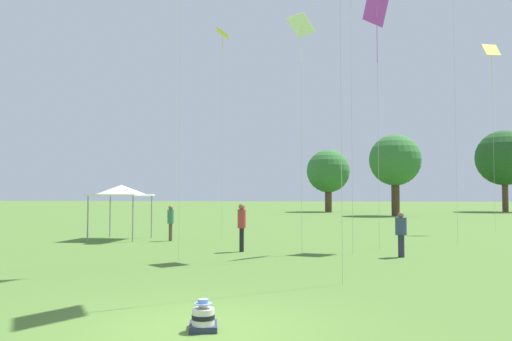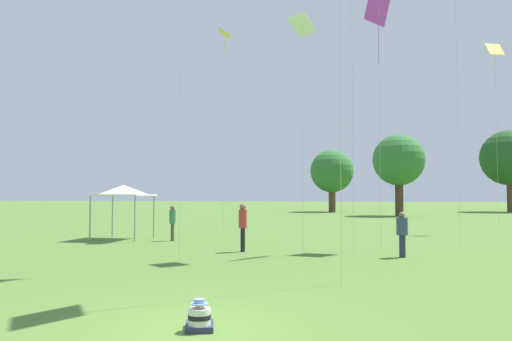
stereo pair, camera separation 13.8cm
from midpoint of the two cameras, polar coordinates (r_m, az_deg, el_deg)
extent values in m
plane|color=#4C702D|center=(8.57, -6.45, -17.61)|extent=(300.00, 300.00, 0.00)
cube|color=#282D47|center=(8.55, -5.99, -17.30)|extent=(0.56, 0.64, 0.10)
cylinder|color=silver|center=(8.41, -6.00, -16.27)|extent=(0.43, 0.43, 0.26)
cylinder|color=black|center=(8.41, -6.00, -16.27)|extent=(0.45, 0.45, 0.07)
sphere|color=#DBAD89|center=(8.36, -5.99, -14.90)|extent=(0.17, 0.17, 0.17)
cylinder|color=#6B8ED1|center=(8.36, -5.99, -14.88)|extent=(0.29, 0.29, 0.01)
cylinder|color=#6B8ED1|center=(8.35, -5.99, -14.65)|extent=(0.17, 0.17, 0.08)
cylinder|color=black|center=(19.32, -1.32, -7.94)|extent=(0.21, 0.21, 0.90)
cylinder|color=#B23833|center=(19.26, -1.31, -5.53)|extent=(0.39, 0.39, 0.72)
sphere|color=brown|center=(19.25, -1.31, -4.16)|extent=(0.25, 0.25, 0.25)
cylinder|color=brown|center=(24.08, -9.37, -6.97)|extent=(0.23, 0.23, 0.82)
cylinder|color=#387A51|center=(24.03, -9.35, -5.21)|extent=(0.43, 0.43, 0.65)
sphere|color=brown|center=(24.02, -9.35, -4.21)|extent=(0.22, 0.22, 0.22)
cylinder|color=#282D42|center=(18.36, 16.59, -8.30)|extent=(0.22, 0.22, 0.78)
cylinder|color=#334260|center=(18.30, 16.56, -6.13)|extent=(0.41, 0.41, 0.61)
sphere|color=brown|center=(18.28, 16.55, -4.89)|extent=(0.21, 0.21, 0.21)
cube|color=white|center=(25.41, -14.77, -2.72)|extent=(2.62, 2.62, 0.08)
cone|color=white|center=(25.41, -14.77, -2.12)|extent=(2.49, 2.49, 0.45)
cylinder|color=#99999E|center=(26.96, -15.94, -5.05)|extent=(0.07, 0.07, 2.13)
cylinder|color=#99999E|center=(26.02, -11.46, -5.19)|extent=(0.07, 0.07, 2.13)
cylinder|color=#99999E|center=(24.95, -18.29, -5.22)|extent=(0.07, 0.07, 2.13)
cylinder|color=#99999E|center=(23.93, -13.52, -5.39)|extent=(0.07, 0.07, 2.13)
cylinder|color=#BCB7A8|center=(12.94, 9.87, 12.52)|extent=(0.01, 0.01, 11.19)
cube|color=#B738C6|center=(22.17, 13.97, 17.86)|extent=(1.23, 1.40, 1.41)
cylinder|color=#B738C6|center=(21.71, 14.01, 14.26)|extent=(0.02, 0.02, 1.89)
cylinder|color=#BCB7A8|center=(20.95, 14.13, 4.98)|extent=(0.01, 0.01, 9.97)
cylinder|color=#BCB7A8|center=(24.12, 22.17, 7.98)|extent=(0.01, 0.01, 13.20)
cube|color=yellow|center=(26.80, -3.48, 15.38)|extent=(0.70, 0.80, 0.45)
cylinder|color=yellow|center=(26.59, -3.49, 13.90)|extent=(0.02, 0.02, 0.94)
cylinder|color=#BCB7A8|center=(25.66, -3.52, 4.13)|extent=(0.01, 0.01, 10.53)
cylinder|color=#BCB7A8|center=(17.95, -8.33, 17.78)|extent=(0.01, 0.01, 16.96)
cube|color=white|center=(19.23, 5.47, 16.23)|extent=(1.11, 1.08, 0.60)
cylinder|color=white|center=(18.97, 5.48, 13.78)|extent=(0.02, 0.02, 1.10)
cylinder|color=#BCB7A8|center=(18.30, 5.53, 3.63)|extent=(0.01, 0.01, 8.45)
cube|color=yellow|center=(33.97, 25.72, 12.39)|extent=(1.06, 0.78, 0.81)
cylinder|color=yellow|center=(33.67, 25.77, 10.31)|extent=(0.02, 0.02, 1.86)
cylinder|color=#BCB7A8|center=(32.99, 25.92, 3.20)|extent=(0.01, 0.01, 10.91)
cylinder|color=#473323|center=(53.39, 16.11, -2.69)|extent=(0.83, 0.83, 4.30)
sphere|color=#337033|center=(53.51, 16.06, 1.18)|extent=(5.30, 5.30, 5.30)
cylinder|color=brown|center=(70.59, 27.07, -2.23)|extent=(0.72, 0.72, 4.93)
sphere|color=#235123|center=(70.74, 26.99, 1.33)|extent=(7.00, 7.00, 7.00)
cylinder|color=brown|center=(63.93, 8.75, -3.04)|extent=(0.86, 0.86, 3.67)
sphere|color=#337033|center=(64.00, 8.72, -0.06)|extent=(5.44, 5.44, 5.44)
camera|label=1|loc=(0.07, -89.73, -0.01)|focal=35.00mm
camera|label=2|loc=(0.07, 90.27, 0.01)|focal=35.00mm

